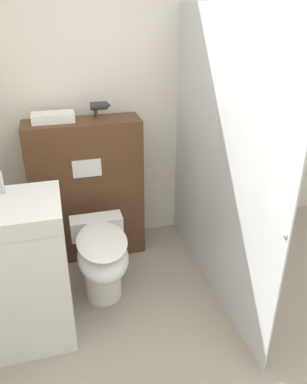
{
  "coord_description": "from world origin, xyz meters",
  "views": [
    {
      "loc": [
        -0.67,
        -1.23,
        1.99
      ],
      "look_at": [
        -0.04,
        1.1,
        0.78
      ],
      "focal_mm": 35.0,
      "sensor_mm": 36.0,
      "label": 1
    }
  ],
  "objects": [
    {
      "name": "hair_drier",
      "position": [
        -0.32,
        1.65,
        1.28
      ],
      "size": [
        0.16,
        0.06,
        0.12
      ],
      "color": "#2D2D33",
      "rests_on": "partition_panel"
    },
    {
      "name": "wall_back",
      "position": [
        0.0,
        1.86,
        1.25
      ],
      "size": [
        8.0,
        0.06,
        2.5
      ],
      "color": "silver",
      "rests_on": "ground_plane"
    },
    {
      "name": "shower_glass",
      "position": [
        0.37,
        0.95,
        1.0
      ],
      "size": [
        0.04,
        1.75,
        2.01
      ],
      "color": "silver",
      "rests_on": "ground_plane"
    },
    {
      "name": "toilet",
      "position": [
        -0.46,
        0.97,
        0.36
      ],
      "size": [
        0.39,
        0.65,
        0.56
      ],
      "color": "white",
      "rests_on": "ground_plane"
    },
    {
      "name": "sink_vanity",
      "position": [
        -1.01,
        0.77,
        0.5
      ],
      "size": [
        0.64,
        0.49,
        1.13
      ],
      "color": "white",
      "rests_on": "ground_plane"
    },
    {
      "name": "folded_towel",
      "position": [
        -0.68,
        1.63,
        1.23
      ],
      "size": [
        0.31,
        0.17,
        0.07
      ],
      "color": "white",
      "rests_on": "partition_panel"
    },
    {
      "name": "partition_panel",
      "position": [
        -0.47,
        1.61,
        0.6
      ],
      "size": [
        0.9,
        0.3,
        1.2
      ],
      "color": "#51331E",
      "rests_on": "ground_plane"
    }
  ]
}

